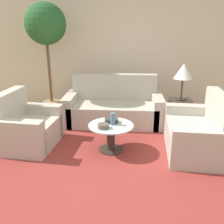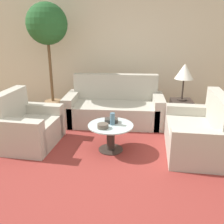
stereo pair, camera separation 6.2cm
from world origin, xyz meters
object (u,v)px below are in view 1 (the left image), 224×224
at_px(armchair, 26,128).
at_px(vase, 113,119).
at_px(potted_plant, 46,31).
at_px(sofa_main, 114,108).
at_px(table_lamp, 183,72).
at_px(bowl, 103,126).
at_px(loveseat, 200,134).
at_px(coffee_table, 111,134).
at_px(book_stack, 111,120).

height_order(armchair, vase, armchair).
bearing_deg(potted_plant, sofa_main, -10.60).
height_order(table_lamp, bowl, table_lamp).
bearing_deg(loveseat, bowl, -78.08).
xyz_separation_m(loveseat, potted_plant, (-2.74, 1.43, 1.47)).
xyz_separation_m(sofa_main, loveseat, (1.39, -1.18, -0.00)).
bearing_deg(bowl, coffee_table, 53.96).
relative_size(sofa_main, loveseat, 1.41).
height_order(sofa_main, bowl, sofa_main).
xyz_separation_m(sofa_main, coffee_table, (0.03, -1.25, -0.01)).
height_order(armchair, coffee_table, armchair).
distance_m(loveseat, table_lamp, 1.29).
bearing_deg(bowl, vase, 49.78).
relative_size(potted_plant, book_stack, 10.50).
bearing_deg(bowl, sofa_main, 87.01).
xyz_separation_m(sofa_main, vase, (0.06, -1.24, 0.23)).
bearing_deg(table_lamp, sofa_main, 172.94).
height_order(potted_plant, book_stack, potted_plant).
bearing_deg(coffee_table, sofa_main, 91.37).
relative_size(potted_plant, vase, 12.34).
relative_size(coffee_table, vase, 3.74).
bearing_deg(armchair, table_lamp, -64.21).
xyz_separation_m(coffee_table, bowl, (-0.10, -0.14, 0.19)).
distance_m(sofa_main, loveseat, 1.83).
distance_m(armchair, vase, 1.43).
xyz_separation_m(bowl, book_stack, (0.10, 0.25, -0.00)).
relative_size(loveseat, vase, 7.28).
bearing_deg(potted_plant, loveseat, -27.63).
bearing_deg(armchair, bowl, -95.62).
height_order(sofa_main, table_lamp, table_lamp).
bearing_deg(table_lamp, armchair, -159.46).
height_order(loveseat, potted_plant, potted_plant).
height_order(coffee_table, vase, vase).
distance_m(potted_plant, book_stack, 2.35).
height_order(vase, book_stack, vase).
relative_size(loveseat, book_stack, 6.19).
relative_size(coffee_table, book_stack, 3.18).
bearing_deg(vase, coffee_table, -155.26).
height_order(armchair, loveseat, loveseat).
height_order(potted_plant, bowl, potted_plant).
bearing_deg(table_lamp, book_stack, -141.80).
bearing_deg(coffee_table, loveseat, 2.86).
distance_m(armchair, book_stack, 1.39).
relative_size(potted_plant, bowl, 14.03).
xyz_separation_m(loveseat, vase, (-1.34, -0.06, 0.23)).
xyz_separation_m(armchair, bowl, (1.28, -0.25, 0.18)).
distance_m(loveseat, coffee_table, 1.36).
bearing_deg(sofa_main, armchair, -139.71).
bearing_deg(book_stack, armchair, 174.24).
height_order(coffee_table, bowl, bowl).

